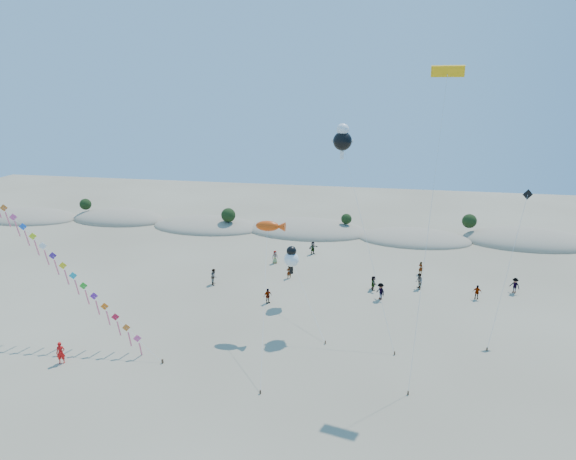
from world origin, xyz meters
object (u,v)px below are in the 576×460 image
(parafoil_kite, at_px, (447,77))
(flyer_foreground, at_px, (61,353))
(kite_train, at_px, (15,219))
(fish_kite, at_px, (271,227))

(parafoil_kite, bearing_deg, flyer_foreground, -165.02)
(kite_train, xyz_separation_m, fish_kite, (22.44, 4.25, -0.72))
(parafoil_kite, bearing_deg, kite_train, -176.57)
(parafoil_kite, xyz_separation_m, flyer_foreground, (-29.17, -7.81, -21.40))
(fish_kite, relative_size, flyer_foreground, 6.16)
(fish_kite, distance_m, flyer_foreground, 20.23)
(kite_train, xyz_separation_m, flyer_foreground, (7.06, -5.63, -9.38))
(kite_train, bearing_deg, fish_kite, 10.72)
(fish_kite, bearing_deg, kite_train, -169.28)
(kite_train, height_order, fish_kite, kite_train)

